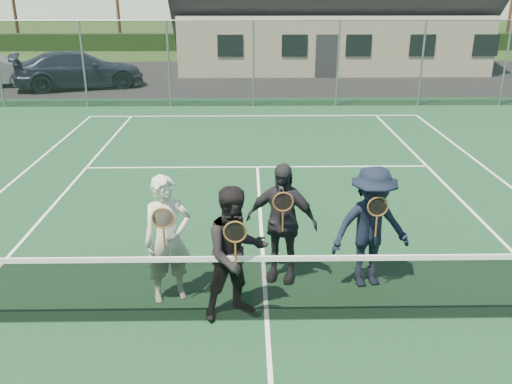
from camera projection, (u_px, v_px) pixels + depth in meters
ground at (252, 78)px, 25.77m from camera, size 220.00×220.00×0.00m
court_surface at (267, 321)px, 7.09m from camera, size 30.00×30.00×0.02m
tarmac_carpark at (168, 78)px, 25.71m from camera, size 40.00×12.00×0.01m
hedge_row at (250, 42)px, 36.78m from camera, size 40.00×1.20×1.10m
car_c at (79, 70)px, 22.98m from camera, size 5.73×3.78×1.54m
court_markings at (267, 320)px, 7.08m from camera, size 11.03×23.83×0.01m
tennis_net at (267, 286)px, 6.90m from camera, size 11.68×0.08×1.10m
perimeter_fence at (254, 64)px, 19.16m from camera, size 30.07×0.07×3.02m
player_a at (168, 239)px, 7.29m from camera, size 0.77×0.64×1.80m
player_b at (236, 253)px, 6.91m from camera, size 1.07×0.97×1.80m
player_c at (281, 222)px, 7.81m from camera, size 1.14×0.74×1.80m
player_d at (371, 227)px, 7.65m from camera, size 1.27×0.89×1.80m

